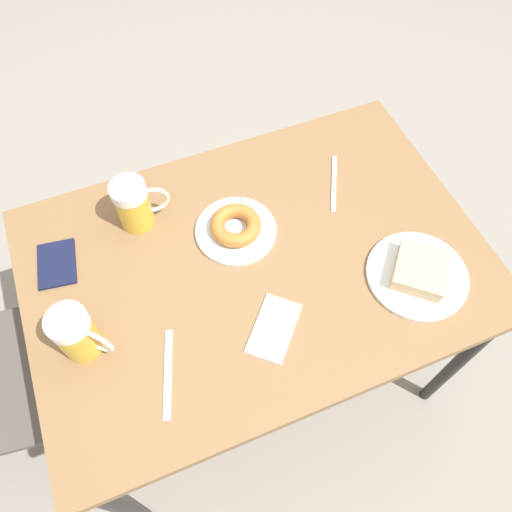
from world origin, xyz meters
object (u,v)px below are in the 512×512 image
plate_with_cake (418,273)px  fork (334,183)px  napkin_folded (274,328)px  beer_mug_center (134,204)px  passport_near_edge (57,264)px  knife (168,373)px  beer_mug_left (77,333)px  plate_with_donut (236,228)px

plate_with_cake → fork: 0.33m
plate_with_cake → napkin_folded: bearing=89.2°
beer_mug_center → passport_near_edge: beer_mug_center is taller
plate_with_cake → fork: plate_with_cake is taller
knife → beer_mug_center: bearing=-6.9°
plate_with_cake → napkin_folded: size_ratio=1.42×
napkin_folded → knife: (-0.01, 0.25, -0.00)m
plate_with_cake → beer_mug_left: bearing=80.8°
beer_mug_center → plate_with_donut: bearing=-120.0°
plate_with_cake → beer_mug_left: 0.77m
napkin_folded → knife: bearing=92.3°
beer_mug_left → fork: 0.74m
napkin_folded → fork: 0.44m
plate_with_donut → napkin_folded: bearing=177.0°
plate_with_donut → knife: plate_with_donut is taller
fork → napkin_folded: bearing=135.9°
beer_mug_center → knife: (-0.41, 0.05, -0.07)m
fork → passport_near_edge: size_ratio=1.25×
passport_near_edge → fork: bearing=-92.1°
knife → beer_mug_left: bearing=49.0°
beer_mug_center → knife: size_ratio=0.71×
beer_mug_center → beer_mug_left: bearing=144.9°
plate_with_cake → napkin_folded: (0.00, 0.36, -0.01)m
beer_mug_left → beer_mug_center: same height
plate_with_cake → knife: bearing=90.5°
beer_mug_center → napkin_folded: 0.45m
plate_with_donut → napkin_folded: plate_with_donut is taller
plate_with_donut → beer_mug_center: (0.12, 0.21, 0.05)m
plate_with_cake → plate_with_donut: 0.45m
fork → passport_near_edge: bearing=87.9°
beer_mug_center → napkin_folded: size_ratio=0.81×
napkin_folded → fork: bearing=-44.1°
fork → knife: same height
knife → napkin_folded: bearing=-87.7°
beer_mug_center → passport_near_edge: bearing=103.1°
beer_mug_center → knife: bearing=173.1°
plate_with_cake → napkin_folded: 0.36m
beer_mug_left → napkin_folded: 0.42m
passport_near_edge → knife: bearing=-154.8°
beer_mug_left → plate_with_cake: bearing=-99.2°
beer_mug_center → fork: bearing=-98.6°
beer_mug_left → knife: size_ratio=0.71×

